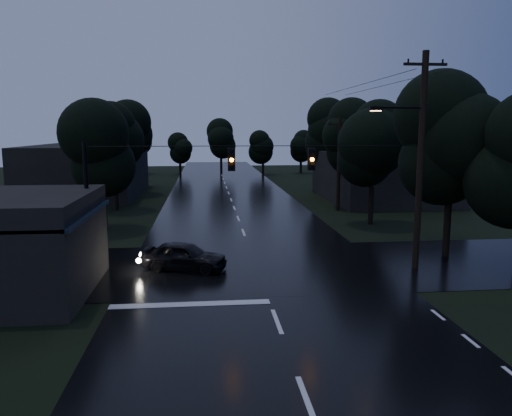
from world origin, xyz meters
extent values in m
plane|color=black|center=(0.00, 0.00, 0.00)|extent=(160.00, 160.00, 0.00)
cube|color=black|center=(0.00, 30.00, 0.00)|extent=(12.00, 120.00, 0.02)
cube|color=black|center=(0.00, 12.00, 0.00)|extent=(60.00, 9.00, 0.02)
cube|color=black|center=(-10.00, 9.00, 3.20)|extent=(6.00, 7.00, 0.12)
cube|color=black|center=(-7.00, 9.00, 3.20)|extent=(0.30, 7.00, 0.15)
cylinder|color=black|center=(-7.20, 6.00, 1.50)|extent=(0.10, 0.10, 3.00)
cylinder|color=black|center=(-7.20, 12.00, 1.50)|extent=(0.10, 0.10, 3.00)
cube|color=#FFCB66|center=(-7.05, 7.50, 2.50)|extent=(0.06, 1.60, 0.50)
cube|color=#FFCB66|center=(-7.05, 10.20, 2.50)|extent=(0.06, 1.20, 0.50)
cube|color=black|center=(14.00, 34.00, 2.20)|extent=(10.00, 14.00, 4.40)
cube|color=black|center=(-14.00, 40.00, 2.50)|extent=(10.00, 16.00, 5.00)
cylinder|color=black|center=(7.50, 11.00, 5.00)|extent=(0.30, 0.30, 10.00)
cube|color=black|center=(7.50, 11.00, 9.40)|extent=(2.00, 0.12, 0.12)
cylinder|color=black|center=(6.40, 11.00, 7.50)|extent=(2.20, 0.10, 0.10)
cube|color=black|center=(5.30, 11.00, 7.45)|extent=(0.60, 0.25, 0.18)
cube|color=#FFB266|center=(5.30, 11.00, 7.35)|extent=(0.45, 0.18, 0.03)
cylinder|color=black|center=(8.30, 28.00, 3.75)|extent=(0.30, 0.30, 7.50)
cube|color=black|center=(8.30, 28.00, 6.90)|extent=(2.00, 0.12, 0.12)
cylinder|color=black|center=(-7.50, 11.00, 3.00)|extent=(0.18, 0.18, 6.00)
cylinder|color=black|center=(0.00, 11.00, 5.80)|extent=(15.00, 0.03, 0.03)
cube|color=black|center=(-1.20, 11.00, 5.20)|extent=(0.32, 0.25, 1.00)
sphere|color=orange|center=(-1.20, 10.85, 5.20)|extent=(0.18, 0.18, 0.18)
cube|color=black|center=(2.40, 11.00, 5.20)|extent=(0.32, 0.25, 1.00)
sphere|color=orange|center=(2.40, 10.85, 5.20)|extent=(0.18, 0.18, 0.18)
cylinder|color=black|center=(10.00, 13.00, 1.40)|extent=(0.36, 0.36, 2.80)
sphere|color=black|center=(10.00, 13.00, 4.80)|extent=(4.48, 4.48, 4.48)
sphere|color=black|center=(10.00, 13.00, 6.00)|extent=(4.48, 4.48, 4.48)
sphere|color=black|center=(10.00, 13.00, 7.20)|extent=(4.48, 4.48, 4.48)
cylinder|color=black|center=(-9.00, 22.00, 1.22)|extent=(0.36, 0.36, 2.45)
sphere|color=black|center=(-9.00, 22.00, 4.20)|extent=(3.92, 3.92, 3.92)
sphere|color=black|center=(-9.00, 22.00, 5.25)|extent=(3.92, 3.92, 3.92)
sphere|color=black|center=(-9.00, 22.00, 6.30)|extent=(3.92, 3.92, 3.92)
cylinder|color=black|center=(-9.60, 30.00, 1.31)|extent=(0.36, 0.36, 2.62)
sphere|color=black|center=(-9.60, 30.00, 4.50)|extent=(4.20, 4.20, 4.20)
sphere|color=black|center=(-9.60, 30.00, 5.62)|extent=(4.20, 4.20, 4.20)
sphere|color=black|center=(-9.60, 30.00, 6.75)|extent=(4.20, 4.20, 4.20)
cylinder|color=black|center=(-10.20, 40.00, 1.40)|extent=(0.36, 0.36, 2.80)
sphere|color=black|center=(-10.20, 40.00, 4.80)|extent=(4.48, 4.48, 4.48)
sphere|color=black|center=(-10.20, 40.00, 6.00)|extent=(4.48, 4.48, 4.48)
sphere|color=black|center=(-10.20, 40.00, 7.20)|extent=(4.48, 4.48, 4.48)
cylinder|color=black|center=(9.00, 22.00, 1.31)|extent=(0.36, 0.36, 2.62)
sphere|color=black|center=(9.00, 22.00, 4.50)|extent=(4.20, 4.20, 4.20)
sphere|color=black|center=(9.00, 22.00, 5.62)|extent=(4.20, 4.20, 4.20)
sphere|color=black|center=(9.00, 22.00, 6.75)|extent=(4.20, 4.20, 4.20)
cylinder|color=black|center=(9.60, 30.00, 1.40)|extent=(0.36, 0.36, 2.80)
sphere|color=black|center=(9.60, 30.00, 4.80)|extent=(4.48, 4.48, 4.48)
sphere|color=black|center=(9.60, 30.00, 6.00)|extent=(4.48, 4.48, 4.48)
sphere|color=black|center=(9.60, 30.00, 7.20)|extent=(4.48, 4.48, 4.48)
cylinder|color=black|center=(10.20, 40.00, 1.49)|extent=(0.36, 0.36, 2.97)
sphere|color=black|center=(10.20, 40.00, 5.10)|extent=(4.76, 4.76, 4.76)
sphere|color=black|center=(10.20, 40.00, 6.38)|extent=(4.76, 4.76, 4.76)
sphere|color=black|center=(10.20, 40.00, 7.65)|extent=(4.76, 4.76, 4.76)
imported|color=black|center=(-3.41, 11.77, 0.68)|extent=(4.29, 2.76, 1.36)
camera|label=1|loc=(-2.36, -11.09, 6.52)|focal=35.00mm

